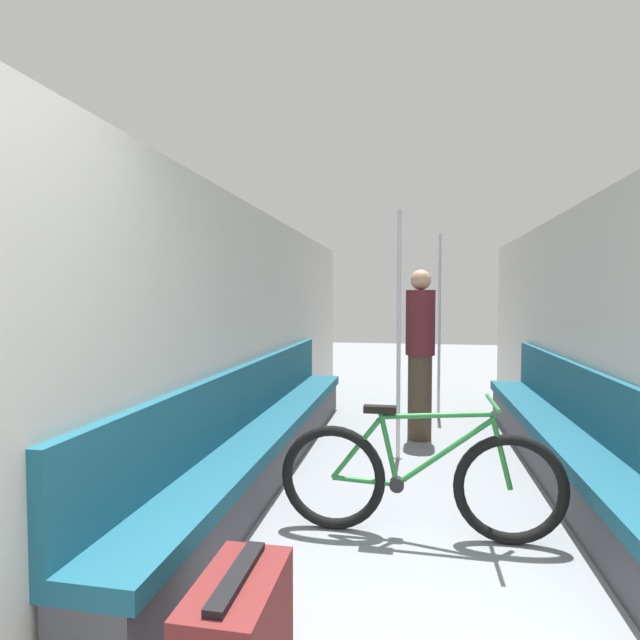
% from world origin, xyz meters
% --- Properties ---
extents(wall_left, '(0.10, 9.24, 2.28)m').
position_xyz_m(wall_left, '(-1.44, 3.02, 1.14)').
color(wall_left, beige).
rests_on(wall_left, ground).
extents(wall_right, '(0.10, 9.24, 2.28)m').
position_xyz_m(wall_right, '(1.44, 3.02, 1.14)').
color(wall_right, beige).
rests_on(wall_right, ground).
extents(bench_seat_row_left, '(0.43, 4.93, 0.92)m').
position_xyz_m(bench_seat_row_left, '(-1.21, 2.97, 0.30)').
color(bench_seat_row_left, '#3D3D42').
rests_on(bench_seat_row_left, ground).
extents(bench_seat_row_right, '(0.43, 4.93, 0.92)m').
position_xyz_m(bench_seat_row_right, '(1.21, 2.97, 0.30)').
color(bench_seat_row_right, '#3D3D42').
rests_on(bench_seat_row_right, ground).
extents(bicycle, '(1.74, 0.46, 0.86)m').
position_xyz_m(bicycle, '(0.04, 2.01, 0.35)').
color(bicycle, black).
rests_on(bicycle, ground).
extents(grab_pole_near, '(0.08, 0.08, 2.26)m').
position_xyz_m(grab_pole_near, '(-0.13, 3.49, 1.10)').
color(grab_pole_near, gray).
rests_on(grab_pole_near, ground).
extents(grab_pole_far, '(0.08, 0.08, 2.26)m').
position_xyz_m(grab_pole_far, '(0.32, 5.30, 1.10)').
color(grab_pole_far, gray).
rests_on(grab_pole_far, ground).
extents(passenger_standing, '(0.30, 0.30, 1.76)m').
position_xyz_m(passenger_standing, '(0.08, 4.17, 0.91)').
color(passenger_standing, '#473828').
rests_on(passenger_standing, ground).
extents(luggage_bag, '(0.30, 0.56, 0.44)m').
position_xyz_m(luggage_bag, '(-0.65, 0.68, 0.21)').
color(luggage_bag, maroon).
rests_on(luggage_bag, ground).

